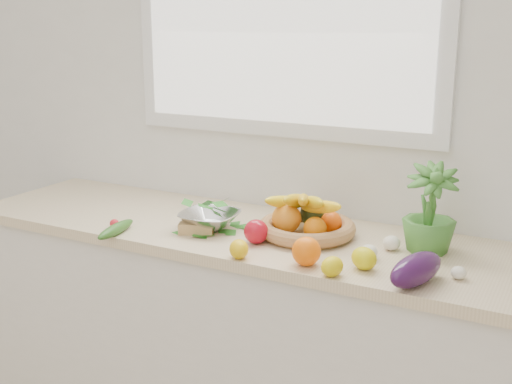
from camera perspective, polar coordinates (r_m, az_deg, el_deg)
The scene contains 18 objects.
back_wall at distance 2.53m, azimuth 2.43°, elevation 8.38°, with size 4.50×0.02×2.70m, color white.
counter_cabinet at distance 2.55m, azimuth -0.80°, elevation -13.37°, with size 2.20×0.58×0.86m, color silver.
countertop at distance 2.37m, azimuth -0.84°, elevation -3.73°, with size 2.24×0.62×0.04m, color beige.
orange_loose at distance 2.00m, azimuth 4.50°, elevation -5.28°, with size 0.09×0.09×0.09m, color #FF6708.
lemon_a at distance 2.06m, azimuth -1.53°, elevation -5.09°, with size 0.06×0.08×0.06m, color yellow.
lemon_b at distance 1.93m, azimuth 6.78°, elevation -6.59°, with size 0.06×0.08×0.06m, color yellow.
lemon_c at distance 2.00m, azimuth 9.58°, elevation -5.84°, with size 0.07×0.09×0.07m, color #D8CE0B.
apple at distance 2.19m, azimuth 0.01°, elevation -3.54°, with size 0.08×0.08×0.08m, color #AA0D1D.
ginger at distance 2.31m, azimuth -5.34°, elevation -3.25°, with size 0.12×0.05×0.04m, color tan.
garlic_a at distance 2.09m, azimuth 10.00°, elevation -5.26°, with size 0.06×0.06×0.05m, color white.
garlic_b at distance 2.18m, azimuth 11.96°, elevation -4.46°, with size 0.06×0.06×0.05m, color white.
garlic_c at distance 2.00m, azimuth 17.56°, elevation -6.87°, with size 0.05×0.05×0.04m, color white.
eggplant at distance 1.91m, azimuth 14.05°, elevation -6.69°, with size 0.09×0.23×0.09m, color #33113E.
cucumber at distance 2.34m, azimuth -12.35°, elevation -3.25°, with size 0.04×0.22×0.04m, color #295719.
radish at distance 2.42m, azimuth -12.48°, elevation -2.77°, with size 0.03×0.03×0.03m, color red.
potted_herb at distance 2.17m, azimuth 15.19°, elevation -1.61°, with size 0.17×0.17×0.31m, color #3F7E2E.
fruit_basket at distance 2.27m, azimuth 4.45°, elevation -2.68°, with size 0.45×0.45×0.18m.
colander_with_spinach at distance 2.34m, azimuth -4.13°, elevation -2.03°, with size 0.22×0.22×0.11m.
Camera 1 is at (1.08, -0.01, 1.63)m, focal length 45.00 mm.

